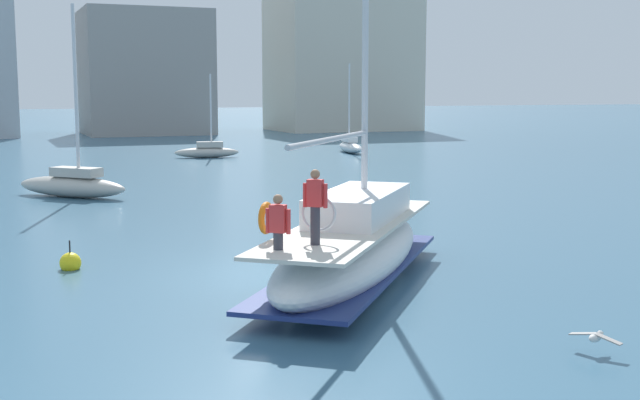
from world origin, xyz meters
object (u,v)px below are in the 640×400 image
object	(u,v)px
moored_sloop_far	(72,184)
seagull	(596,337)
main_sailboat	(352,246)
moored_sloop_near	(207,151)
moored_catamaran	(350,146)
mooring_buoy	(70,263)

from	to	relation	value
moored_sloop_far	seagull	xyz separation A→B (m)	(6.35, -25.98, -0.29)
main_sailboat	moored_sloop_near	bearing A→B (deg)	80.60
moored_catamaran	moored_sloop_near	bearing A→B (deg)	-177.78
moored_sloop_near	seagull	xyz separation A→B (m)	(-4.54, -44.49, -0.17)
mooring_buoy	moored_catamaran	bearing A→B (deg)	55.33
moored_sloop_near	moored_sloop_far	world-z (taller)	moored_sloop_far
seagull	main_sailboat	bearing A→B (deg)	104.76
moored_sloop_near	mooring_buoy	world-z (taller)	moored_sloop_near
moored_sloop_near	mooring_buoy	size ratio (longest dim) A/B	6.58
main_sailboat	moored_sloop_near	size ratio (longest dim) A/B	2.50
moored_catamaran	main_sailboat	bearing A→B (deg)	-114.43
main_sailboat	moored_catamaran	bearing A→B (deg)	65.57
moored_sloop_near	moored_catamaran	world-z (taller)	moored_catamaran
moored_catamaran	mooring_buoy	distance (m)	41.49
main_sailboat	moored_sloop_near	xyz separation A→B (m)	(6.27, 37.90, -0.44)
moored_catamaran	mooring_buoy	size ratio (longest dim) A/B	7.58
mooring_buoy	seagull	bearing A→B (deg)	-53.71
moored_sloop_near	mooring_buoy	distance (m)	35.92
mooring_buoy	moored_sloop_near	bearing A→B (deg)	69.69
moored_sloop_far	mooring_buoy	xyz separation A→B (m)	(-1.57, -15.18, -0.43)
moored_sloop_near	moored_sloop_far	bearing A→B (deg)	-120.48
moored_sloop_near	main_sailboat	bearing A→B (deg)	-99.40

